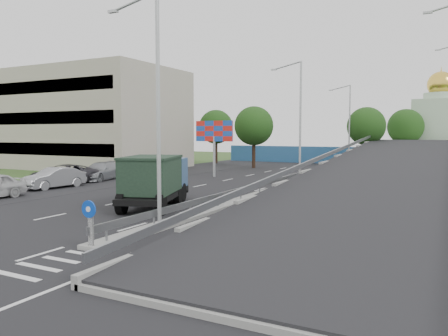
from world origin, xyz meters
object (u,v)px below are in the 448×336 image
Objects in this scene: lamp_post_near at (155,98)px; lamp_post_far at (348,121)px; lamp_post_mid at (298,115)px; church at (439,126)px; sign_bollard at (90,223)px; parked_car_c at (63,175)px; dump_truck at (156,178)px; parked_car_b at (54,178)px; billboard at (214,134)px; parked_car_d at (101,171)px.

lamp_post_near and lamp_post_far have the same top height.
lamp_post_mid is 35.41m from church.
sign_bollard is 22.45m from parked_car_c.
lamp_post_mid reaches higher than parked_car_c.
dump_truck is 1.21× the size of parked_car_c.
lamp_post_mid is at bearing 40.81° from parked_car_b.
lamp_post_mid reaches higher than billboard.
lamp_post_far is at bearing 68.06° from parked_car_b.
parked_car_b is 2.59m from parked_car_c.
billboard is at bearing 33.62° from parked_car_d.
lamp_post_near is 1.00× the size of lamp_post_mid.
sign_bollard is 0.28× the size of parked_car_c.
sign_bollard reaches higher than parked_car_d.
sign_bollard is at bearing -33.08° from parked_car_b.
parked_car_b is at bearing -119.51° from church.
sign_bollard is 6.12m from lamp_post_near.
parked_car_b is at bearing -143.98° from lamp_post_mid.
parked_car_c is 4.00m from parked_car_d.
dump_truck is at bearing -105.63° from church.
lamp_post_mid is 1.00× the size of lamp_post_far.
church is 1.91× the size of dump_truck.
church is at bearing 65.28° from parked_car_b.
lamp_post_far is at bearing 89.86° from sign_bollard.
parked_car_c is (-8.17, -11.37, -3.36)m from billboard.
lamp_post_far is 34.44m from parked_car_c.
parked_car_c is (-17.28, 10.63, -4.98)m from lamp_post_near.
lamp_post_mid is 9.47m from billboard.
lamp_post_near reaches higher than parked_car_d.
lamp_post_mid is (0.00, 20.00, 0.00)m from lamp_post_near.
lamp_post_mid reaches higher than sign_bollard.
dump_truck is at bearing -96.18° from lamp_post_far.
sign_bollard is at bearing -70.79° from billboard.
parked_car_c is (-17.17, 14.46, -0.20)m from sign_bollard.
lamp_post_far is at bearing 64.15° from dump_truck.
lamp_post_far reaches higher than parked_car_d.
lamp_post_mid is 20.27m from parked_car_b.
sign_bollard is at bearing -91.64° from lamp_post_near.
lamp_post_near is 40.00m from lamp_post_far.
sign_bollard is at bearing -33.37° from parked_car_c.
dump_truck is at bearing 112.26° from sign_bollard.
church is 51.37m from parked_car_c.
parked_car_c is at bearing -122.07° from church.
parked_car_d is (0.42, 3.97, -0.01)m from parked_car_c.
church is 2.80× the size of parked_car_b.
church reaches higher than dump_truck.
sign_bollard reaches higher than parked_car_c.
dump_truck is at bearing -72.46° from billboard.
lamp_post_near is 1.40× the size of dump_truck.
parked_car_b is at bearing -91.01° from parked_car_d.
church is (9.89, 54.00, -0.50)m from lamp_post_near.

